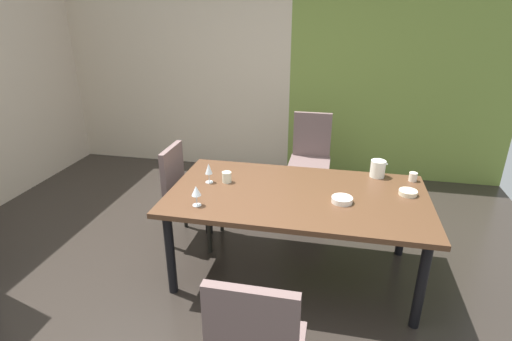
{
  "coord_description": "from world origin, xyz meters",
  "views": [
    {
      "loc": [
        0.84,
        -2.46,
        2.08
      ],
      "look_at": [
        0.23,
        0.43,
        0.85
      ],
      "focal_mm": 28.0,
      "sensor_mm": 36.0,
      "label": 1
    }
  ],
  "objects_px": {
    "wine_glass_front": "(209,169)",
    "pitcher_corner": "(378,168)",
    "chair_head_far": "(310,154)",
    "wine_glass_west": "(196,191)",
    "chair_left_far": "(187,189)",
    "cup_north": "(413,177)",
    "serving_bowl_rear": "(408,193)",
    "serving_bowl_east": "(342,200)",
    "cup_right": "(227,177)",
    "dining_table": "(297,201)"
  },
  "relations": [
    {
      "from": "pitcher_corner",
      "to": "chair_head_far",
      "type": "bearing_deg",
      "value": 124.09
    },
    {
      "from": "serving_bowl_rear",
      "to": "cup_north",
      "type": "bearing_deg",
      "value": 75.33
    },
    {
      "from": "chair_left_far",
      "to": "serving_bowl_east",
      "type": "xyz_separation_m",
      "value": [
        1.39,
        -0.4,
        0.23
      ]
    },
    {
      "from": "wine_glass_west",
      "to": "serving_bowl_rear",
      "type": "xyz_separation_m",
      "value": [
        1.53,
        0.5,
        -0.09
      ]
    },
    {
      "from": "chair_head_far",
      "to": "cup_north",
      "type": "bearing_deg",
      "value": 133.29
    },
    {
      "from": "wine_glass_west",
      "to": "dining_table",
      "type": "bearing_deg",
      "value": 27.18
    },
    {
      "from": "chair_left_far",
      "to": "serving_bowl_rear",
      "type": "relative_size",
      "value": 6.6
    },
    {
      "from": "chair_head_far",
      "to": "serving_bowl_rear",
      "type": "relative_size",
      "value": 7.14
    },
    {
      "from": "chair_left_far",
      "to": "wine_glass_west",
      "type": "bearing_deg",
      "value": 27.76
    },
    {
      "from": "chair_left_far",
      "to": "cup_north",
      "type": "xyz_separation_m",
      "value": [
        1.95,
        0.12,
        0.25
      ]
    },
    {
      "from": "chair_left_far",
      "to": "cup_right",
      "type": "height_order",
      "value": "chair_left_far"
    },
    {
      "from": "wine_glass_west",
      "to": "serving_bowl_rear",
      "type": "height_order",
      "value": "wine_glass_west"
    },
    {
      "from": "wine_glass_front",
      "to": "serving_bowl_rear",
      "type": "xyz_separation_m",
      "value": [
        1.57,
        0.09,
        -0.1
      ]
    },
    {
      "from": "wine_glass_front",
      "to": "wine_glass_west",
      "type": "distance_m",
      "value": 0.41
    },
    {
      "from": "wine_glass_west",
      "to": "pitcher_corner",
      "type": "xyz_separation_m",
      "value": [
        1.32,
        0.82,
        -0.04
      ]
    },
    {
      "from": "dining_table",
      "to": "wine_glass_west",
      "type": "height_order",
      "value": "wine_glass_west"
    },
    {
      "from": "wine_glass_front",
      "to": "cup_right",
      "type": "height_order",
      "value": "wine_glass_front"
    },
    {
      "from": "wine_glass_front",
      "to": "wine_glass_west",
      "type": "bearing_deg",
      "value": -84.43
    },
    {
      "from": "serving_bowl_east",
      "to": "serving_bowl_rear",
      "type": "bearing_deg",
      "value": 25.28
    },
    {
      "from": "chair_left_far",
      "to": "serving_bowl_rear",
      "type": "distance_m",
      "value": 1.9
    },
    {
      "from": "chair_head_far",
      "to": "cup_right",
      "type": "xyz_separation_m",
      "value": [
        -0.59,
        -1.31,
        0.23
      ]
    },
    {
      "from": "chair_head_far",
      "to": "cup_right",
      "type": "relative_size",
      "value": 11.24
    },
    {
      "from": "wine_glass_west",
      "to": "cup_right",
      "type": "relative_size",
      "value": 1.76
    },
    {
      "from": "dining_table",
      "to": "cup_right",
      "type": "bearing_deg",
      "value": 171.33
    },
    {
      "from": "dining_table",
      "to": "cup_north",
      "type": "bearing_deg",
      "value": 25.25
    },
    {
      "from": "wine_glass_west",
      "to": "serving_bowl_east",
      "type": "distance_m",
      "value": 1.07
    },
    {
      "from": "wine_glass_west",
      "to": "pitcher_corner",
      "type": "height_order",
      "value": "wine_glass_west"
    },
    {
      "from": "chair_left_far",
      "to": "chair_head_far",
      "type": "bearing_deg",
      "value": 136.18
    },
    {
      "from": "serving_bowl_east",
      "to": "chair_left_far",
      "type": "bearing_deg",
      "value": 163.83
    },
    {
      "from": "dining_table",
      "to": "serving_bowl_east",
      "type": "xyz_separation_m",
      "value": [
        0.34,
        -0.09,
        0.09
      ]
    },
    {
      "from": "chair_left_far",
      "to": "wine_glass_front",
      "type": "distance_m",
      "value": 0.52
    },
    {
      "from": "dining_table",
      "to": "serving_bowl_rear",
      "type": "bearing_deg",
      "value": 9.9
    },
    {
      "from": "cup_right",
      "to": "serving_bowl_rear",
      "type": "bearing_deg",
      "value": 2.22
    },
    {
      "from": "chair_left_far",
      "to": "cup_right",
      "type": "bearing_deg",
      "value": 63.75
    },
    {
      "from": "cup_right",
      "to": "cup_north",
      "type": "bearing_deg",
      "value": 12.7
    },
    {
      "from": "serving_bowl_east",
      "to": "wine_glass_west",
      "type": "bearing_deg",
      "value": -165.47
    },
    {
      "from": "wine_glass_front",
      "to": "serving_bowl_east",
      "type": "xyz_separation_m",
      "value": [
        1.07,
        -0.14,
        -0.09
      ]
    },
    {
      "from": "cup_north",
      "to": "chair_head_far",
      "type": "bearing_deg",
      "value": 133.29
    },
    {
      "from": "serving_bowl_rear",
      "to": "cup_right",
      "type": "height_order",
      "value": "cup_right"
    },
    {
      "from": "serving_bowl_east",
      "to": "wine_glass_front",
      "type": "bearing_deg",
      "value": 172.39
    },
    {
      "from": "chair_head_far",
      "to": "chair_left_far",
      "type": "distance_m",
      "value": 1.5
    },
    {
      "from": "dining_table",
      "to": "cup_north",
      "type": "distance_m",
      "value": 1.01
    },
    {
      "from": "pitcher_corner",
      "to": "serving_bowl_rear",
      "type": "bearing_deg",
      "value": -56.99
    },
    {
      "from": "chair_head_far",
      "to": "wine_glass_west",
      "type": "relative_size",
      "value": 6.4
    },
    {
      "from": "wine_glass_front",
      "to": "wine_glass_west",
      "type": "height_order",
      "value": "wine_glass_front"
    },
    {
      "from": "wine_glass_front",
      "to": "pitcher_corner",
      "type": "bearing_deg",
      "value": 16.76
    },
    {
      "from": "dining_table",
      "to": "wine_glass_west",
      "type": "bearing_deg",
      "value": -152.82
    },
    {
      "from": "serving_bowl_east",
      "to": "cup_right",
      "type": "relative_size",
      "value": 1.75
    },
    {
      "from": "serving_bowl_east",
      "to": "cup_north",
      "type": "relative_size",
      "value": 2.1
    },
    {
      "from": "pitcher_corner",
      "to": "cup_north",
      "type": "bearing_deg",
      "value": -7.36
    }
  ]
}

